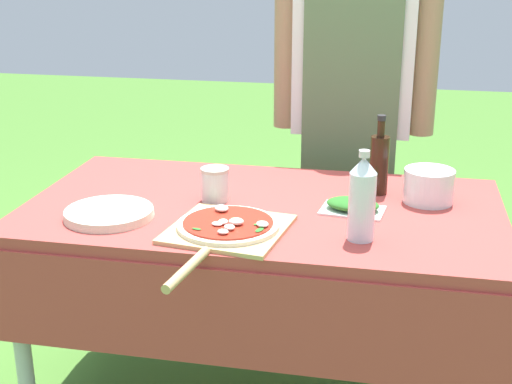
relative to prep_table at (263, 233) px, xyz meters
The scene contains 9 objects.
prep_table is the anchor object (origin of this frame).
person_cook 0.79m from the prep_table, 73.30° to the left, with size 0.61×0.21×1.63m.
pizza_on_peel 0.27m from the prep_table, 102.81° to the right, with size 0.35×0.56×0.05m.
oil_bottle 0.43m from the prep_table, 28.33° to the left, with size 0.06×0.06×0.25m.
water_bottle 0.42m from the prep_table, 34.13° to the right, with size 0.07×0.07×0.25m.
herb_container 0.29m from the prep_table, ahead, with size 0.20×0.15×0.04m.
mixing_tub 0.52m from the prep_table, 14.83° to the left, with size 0.15×0.15×0.10m, color silver.
plate_stack 0.47m from the prep_table, 155.23° to the right, with size 0.26×0.26×0.02m.
sauce_jar 0.20m from the prep_table, behind, with size 0.09×0.09×0.10m.
Camera 1 is at (0.39, -1.98, 1.49)m, focal length 50.00 mm.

